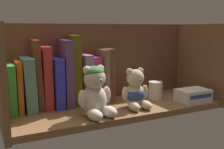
# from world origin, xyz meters

# --- Properties ---
(shelf_board) EXTENTS (0.71, 0.24, 0.02)m
(shelf_board) POSITION_xyz_m (0.00, 0.00, 0.01)
(shelf_board) COLOR brown
(shelf_board) RESTS_ON ground
(shelf_back_panel) EXTENTS (0.73, 0.01, 0.30)m
(shelf_back_panel) POSITION_xyz_m (0.00, 0.13, 0.15)
(shelf_back_panel) COLOR brown
(shelf_back_panel) RESTS_ON ground
(shelf_side_panel_left) EXTENTS (0.02, 0.27, 0.30)m
(shelf_side_panel_left) POSITION_xyz_m (-0.36, 0.00, 0.15)
(shelf_side_panel_left) COLOR brown
(shelf_side_panel_left) RESTS_ON ground
(shelf_side_panel_right) EXTENTS (0.02, 0.27, 0.30)m
(shelf_side_panel_right) POSITION_xyz_m (0.36, 0.00, 0.15)
(shelf_side_panel_right) COLOR brown
(shelf_side_panel_right) RESTS_ON ground
(book_0) EXTENTS (0.02, 0.15, 0.15)m
(book_0) POSITION_xyz_m (-0.33, 0.10, 0.10)
(book_0) COLOR #358D33
(book_0) RESTS_ON shelf_board
(book_1) EXTENTS (0.02, 0.12, 0.16)m
(book_1) POSITION_xyz_m (-0.31, 0.10, 0.10)
(book_1) COLOR #C65C20
(book_1) RESTS_ON shelf_board
(book_2) EXTENTS (0.04, 0.15, 0.17)m
(book_2) POSITION_xyz_m (-0.28, 0.10, 0.11)
(book_2) COLOR slate
(book_2) RESTS_ON shelf_board
(book_3) EXTENTS (0.03, 0.10, 0.22)m
(book_3) POSITION_xyz_m (-0.25, 0.10, 0.13)
(book_3) COLOR brown
(book_3) RESTS_ON shelf_board
(book_4) EXTENTS (0.03, 0.11, 0.20)m
(book_4) POSITION_xyz_m (-0.22, 0.10, 0.12)
(book_4) COLOR #B33131
(book_4) RESTS_ON shelf_board
(book_5) EXTENTS (0.03, 0.14, 0.16)m
(book_5) POSITION_xyz_m (-0.19, 0.10, 0.10)
(book_5) COLOR #2F35D0
(book_5) RESTS_ON shelf_board
(book_6) EXTENTS (0.03, 0.13, 0.22)m
(book_6) POSITION_xyz_m (-0.15, 0.10, 0.13)
(book_6) COLOR #583B65
(book_6) RESTS_ON shelf_board
(book_7) EXTENTS (0.03, 0.09, 0.24)m
(book_7) POSITION_xyz_m (-0.12, 0.10, 0.14)
(book_7) COLOR #5E5110
(book_7) RESTS_ON shelf_board
(book_8) EXTENTS (0.03, 0.14, 0.17)m
(book_8) POSITION_xyz_m (-0.09, 0.10, 0.11)
(book_8) COLOR #8B629F
(book_8) RESTS_ON shelf_board
(book_9) EXTENTS (0.04, 0.10, 0.16)m
(book_9) POSITION_xyz_m (-0.05, 0.10, 0.10)
(book_9) COLOR #B02E6C
(book_9) RESTS_ON shelf_board
(book_10) EXTENTS (0.02, 0.13, 0.19)m
(book_10) POSITION_xyz_m (-0.02, 0.10, 0.11)
(book_10) COLOR brown
(book_10) RESTS_ON shelf_board
(book_11) EXTENTS (0.02, 0.12, 0.19)m
(book_11) POSITION_xyz_m (0.00, 0.10, 0.11)
(book_11) COLOR brown
(book_11) RESTS_ON shelf_board
(teddy_bear_larger) EXTENTS (0.11, 0.12, 0.15)m
(teddy_bear_larger) POSITION_xyz_m (-0.11, -0.06, 0.09)
(teddy_bear_larger) COLOR beige
(teddy_bear_larger) RESTS_ON shelf_board
(teddy_bear_smaller) EXTENTS (0.10, 0.10, 0.13)m
(teddy_bear_smaller) POSITION_xyz_m (0.04, -0.04, 0.07)
(teddy_bear_smaller) COLOR beige
(teddy_bear_smaller) RESTS_ON shelf_board
(pillar_candle) EXTENTS (0.05, 0.05, 0.07)m
(pillar_candle) POSITION_xyz_m (0.17, 0.02, 0.05)
(pillar_candle) COLOR silver
(pillar_candle) RESTS_ON shelf_board
(small_product_box) EXTENTS (0.11, 0.08, 0.05)m
(small_product_box) POSITION_xyz_m (0.26, -0.07, 0.04)
(small_product_box) COLOR silver
(small_product_box) RESTS_ON shelf_board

